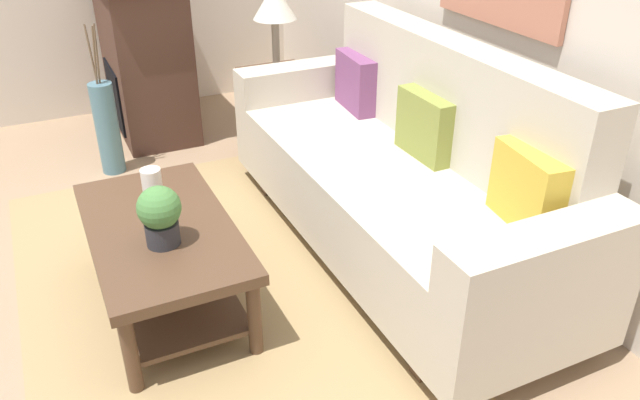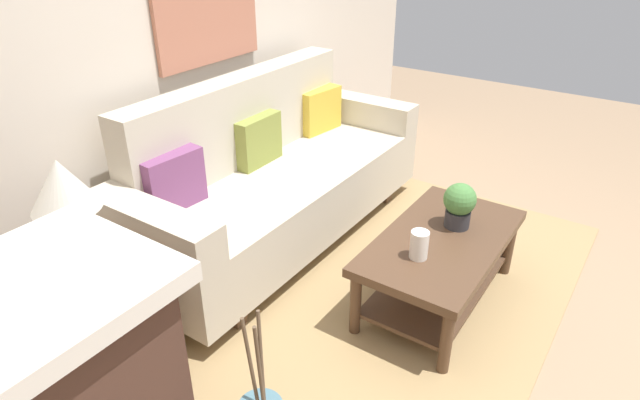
# 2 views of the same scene
# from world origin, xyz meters

# --- Properties ---
(ground_plane) EXTENTS (9.34, 9.34, 0.00)m
(ground_plane) POSITION_xyz_m (0.00, 0.00, 0.00)
(ground_plane) COLOR #9E7F60
(wall_back) EXTENTS (5.34, 0.10, 2.70)m
(wall_back) POSITION_xyz_m (0.00, 2.07, 1.35)
(wall_back) COLOR beige
(wall_back) RESTS_ON ground_plane
(area_rug) EXTENTS (2.75, 1.64, 0.01)m
(area_rug) POSITION_xyz_m (0.00, 0.50, 0.01)
(area_rug) COLOR #A38456
(area_rug) RESTS_ON ground_plane
(couch) EXTENTS (2.30, 0.84, 1.08)m
(couch) POSITION_xyz_m (0.05, 1.54, 0.43)
(couch) COLOR beige
(couch) RESTS_ON ground_plane
(throw_pillow_plum) EXTENTS (0.37, 0.15, 0.32)m
(throw_pillow_plum) POSITION_xyz_m (-0.67, 1.66, 0.68)
(throw_pillow_plum) COLOR #7A4270
(throw_pillow_plum) RESTS_ON couch
(throw_pillow_olive) EXTENTS (0.36, 0.12, 0.32)m
(throw_pillow_olive) POSITION_xyz_m (0.05, 1.66, 0.68)
(throw_pillow_olive) COLOR olive
(throw_pillow_olive) RESTS_ON couch
(throw_pillow_mustard) EXTENTS (0.37, 0.17, 0.32)m
(throw_pillow_mustard) POSITION_xyz_m (0.77, 1.66, 0.68)
(throw_pillow_mustard) COLOR gold
(throw_pillow_mustard) RESTS_ON couch
(coffee_table) EXTENTS (1.10, 0.60, 0.43)m
(coffee_table) POSITION_xyz_m (-0.00, 0.33, 0.31)
(coffee_table) COLOR #513826
(coffee_table) RESTS_ON ground_plane
(tabletop_vase) EXTENTS (0.09, 0.09, 0.15)m
(tabletop_vase) POSITION_xyz_m (-0.25, 0.36, 0.51)
(tabletop_vase) COLOR white
(tabletop_vase) RESTS_ON coffee_table
(potted_plant_tabletop) EXTENTS (0.18, 0.18, 0.26)m
(potted_plant_tabletop) POSITION_xyz_m (0.16, 0.32, 0.57)
(potted_plant_tabletop) COLOR #2D2D33
(potted_plant_tabletop) RESTS_ON coffee_table
(side_table) EXTENTS (0.44, 0.44, 0.56)m
(side_table) POSITION_xyz_m (-1.40, 1.45, 0.28)
(side_table) COLOR #513826
(side_table) RESTS_ON ground_plane
(table_lamp) EXTENTS (0.28, 0.28, 0.57)m
(table_lamp) POSITION_xyz_m (-1.40, 1.45, 0.99)
(table_lamp) COLOR gray
(table_lamp) RESTS_ON side_table
(floor_vase_branch_a) EXTENTS (0.04, 0.04, 0.36)m
(floor_vase_branch_a) POSITION_xyz_m (-1.52, 0.33, 0.78)
(floor_vase_branch_a) COLOR brown
(floor_vase_branch_a) RESTS_ON floor_vase
(floor_vase_branch_b) EXTENTS (0.03, 0.04, 0.36)m
(floor_vase_branch_b) POSITION_xyz_m (-1.55, 0.35, 0.78)
(floor_vase_branch_b) COLOR brown
(floor_vase_branch_b) RESTS_ON floor_vase
(floor_vase_branch_c) EXTENTS (0.04, 0.02, 0.36)m
(floor_vase_branch_c) POSITION_xyz_m (-1.55, 0.31, 0.78)
(floor_vase_branch_c) COLOR brown
(floor_vase_branch_c) RESTS_ON floor_vase
(framed_painting) EXTENTS (0.85, 0.03, 0.70)m
(framed_painting) POSITION_xyz_m (0.05, 2.00, 1.49)
(framed_painting) COLOR #B77056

